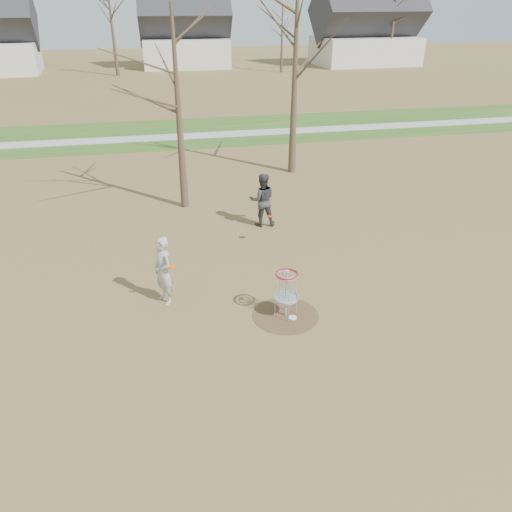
# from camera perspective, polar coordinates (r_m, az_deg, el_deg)

# --- Properties ---
(ground) EXTENTS (160.00, 160.00, 0.00)m
(ground) POSITION_cam_1_polar(r_m,az_deg,el_deg) (13.59, 3.39, -6.79)
(ground) COLOR brown
(ground) RESTS_ON ground
(green_band) EXTENTS (160.00, 8.00, 0.01)m
(green_band) POSITION_cam_1_polar(r_m,az_deg,el_deg) (32.85, -6.36, 13.94)
(green_band) COLOR #2D5119
(green_band) RESTS_ON ground
(footpath) EXTENTS (160.00, 1.50, 0.01)m
(footpath) POSITION_cam_1_polar(r_m,az_deg,el_deg) (31.88, -6.16, 13.55)
(footpath) COLOR #9E9E99
(footpath) RESTS_ON green_band
(dirt_circle) EXTENTS (1.80, 1.80, 0.01)m
(dirt_circle) POSITION_cam_1_polar(r_m,az_deg,el_deg) (13.59, 3.39, -6.77)
(dirt_circle) COLOR #47331E
(dirt_circle) RESTS_ON ground
(player_standing) EXTENTS (0.74, 0.85, 1.97)m
(player_standing) POSITION_cam_1_polar(r_m,az_deg,el_deg) (13.88, -10.56, -1.68)
(player_standing) COLOR #A5A5A5
(player_standing) RESTS_ON ground
(player_throwing) EXTENTS (1.04, 0.84, 2.00)m
(player_throwing) POSITION_cam_1_polar(r_m,az_deg,el_deg) (18.47, 0.72, 6.43)
(player_throwing) COLOR #35363A
(player_throwing) RESTS_ON ground
(disc_grounded) EXTENTS (0.22, 0.22, 0.02)m
(disc_grounded) POSITION_cam_1_polar(r_m,az_deg,el_deg) (13.48, 4.22, -7.04)
(disc_grounded) COLOR white
(disc_grounded) RESTS_ON dirt_circle
(discs_in_play) EXTENTS (3.68, 3.35, 0.20)m
(discs_in_play) POSITION_cam_1_polar(r_m,az_deg,el_deg) (15.14, -3.10, 2.15)
(discs_in_play) COLOR #FC2F0D
(discs_in_play) RESTS_ON ground
(disc_golf_basket) EXTENTS (0.64, 0.64, 1.35)m
(disc_golf_basket) POSITION_cam_1_polar(r_m,az_deg,el_deg) (13.10, 3.50, -3.49)
(disc_golf_basket) COLOR #9EA3AD
(disc_golf_basket) RESTS_ON ground
(bare_trees) EXTENTS (52.62, 44.98, 9.00)m
(bare_trees) POSITION_cam_1_polar(r_m,az_deg,el_deg) (46.89, -6.52, 24.59)
(bare_trees) COLOR #382B1E
(bare_trees) RESTS_ON ground
(houses_row) EXTENTS (56.51, 10.01, 7.26)m
(houses_row) POSITION_cam_1_polar(r_m,az_deg,el_deg) (63.92, -5.70, 23.75)
(houses_row) COLOR silver
(houses_row) RESTS_ON ground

